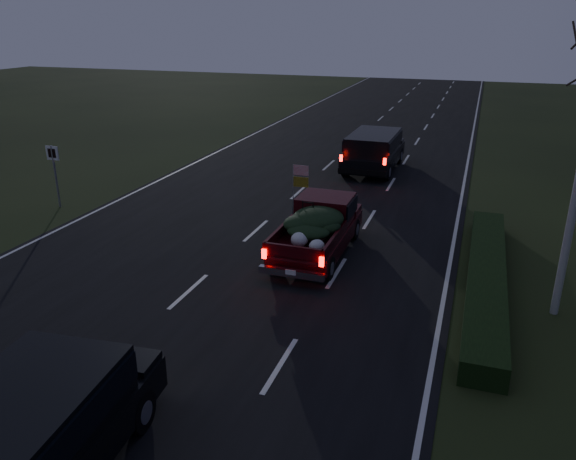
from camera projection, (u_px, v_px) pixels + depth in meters
The scene contains 7 objects.
ground at pixel (189, 292), 15.60m from camera, with size 120.00×120.00×0.00m, color black.
road_asphalt at pixel (189, 291), 15.59m from camera, with size 14.00×120.00×0.02m, color black.
hedge_row at pixel (486, 277), 15.78m from camera, with size 1.00×10.00×0.60m, color black.
route_sign at pixel (54, 167), 22.01m from camera, with size 0.55×0.08×2.50m.
pickup_truck at pixel (318, 225), 17.82m from camera, with size 1.89×4.88×2.56m.
lead_suv at pixel (374, 147), 27.52m from camera, with size 2.28×5.36×1.54m.
rear_suv at pixel (19, 440), 8.52m from camera, with size 2.79×5.44×1.51m.
Camera 1 is at (7.15, -12.31, 7.16)m, focal length 35.00 mm.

